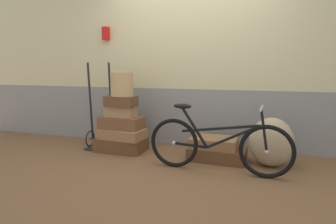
% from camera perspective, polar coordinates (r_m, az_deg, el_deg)
% --- Properties ---
extents(ground, '(9.64, 5.20, 0.06)m').
position_cam_1_polar(ground, '(3.96, 1.72, -9.72)').
color(ground, brown).
extents(station_building, '(7.64, 0.74, 2.78)m').
position_cam_1_polar(station_building, '(4.58, 4.82, 10.87)').
color(station_building, gray).
rests_on(station_building, ground).
extents(suitcase_0, '(0.71, 0.46, 0.20)m').
position_cam_1_polar(suitcase_0, '(4.43, -8.90, -6.07)').
color(suitcase_0, brown).
rests_on(suitcase_0, ground).
extents(suitcase_1, '(0.67, 0.44, 0.14)m').
position_cam_1_polar(suitcase_1, '(4.34, -8.69, -4.13)').
color(suitcase_1, olive).
rests_on(suitcase_1, suitcase_0).
extents(suitcase_2, '(0.62, 0.39, 0.17)m').
position_cam_1_polar(suitcase_2, '(4.36, -8.79, -2.01)').
color(suitcase_2, brown).
rests_on(suitcase_2, suitcase_1).
extents(suitcase_3, '(0.43, 0.26, 0.16)m').
position_cam_1_polar(suitcase_3, '(4.34, -9.00, 0.13)').
color(suitcase_3, '#9E754C').
rests_on(suitcase_3, suitcase_2).
extents(suitcase_4, '(0.44, 0.29, 0.14)m').
position_cam_1_polar(suitcase_4, '(4.27, -8.95, 2.06)').
color(suitcase_4, brown).
rests_on(suitcase_4, suitcase_3).
extents(suitcase_5, '(0.75, 0.49, 0.16)m').
position_cam_1_polar(suitcase_5, '(4.02, 9.34, -7.86)').
color(suitcase_5, brown).
rests_on(suitcase_5, ground).
extents(suitcase_6, '(0.61, 0.42, 0.13)m').
position_cam_1_polar(suitcase_6, '(4.01, 8.69, -5.73)').
color(suitcase_6, olive).
rests_on(suitcase_6, suitcase_5).
extents(wicker_basket, '(0.32, 0.32, 0.34)m').
position_cam_1_polar(wicker_basket, '(4.26, -8.78, 5.28)').
color(wicker_basket, tan).
rests_on(wicker_basket, suitcase_4).
extents(luggage_trolley, '(0.42, 0.34, 1.27)m').
position_cam_1_polar(luggage_trolley, '(4.59, -12.72, -2.87)').
color(luggage_trolley, black).
rests_on(luggage_trolley, ground).
extents(burlap_sack, '(0.53, 0.45, 0.60)m').
position_cam_1_polar(burlap_sack, '(3.90, 19.06, -5.43)').
color(burlap_sack, tan).
rests_on(burlap_sack, ground).
extents(bicycle, '(1.67, 0.46, 0.79)m').
position_cam_1_polar(bicycle, '(3.51, 9.34, -6.16)').
color(bicycle, black).
rests_on(bicycle, ground).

